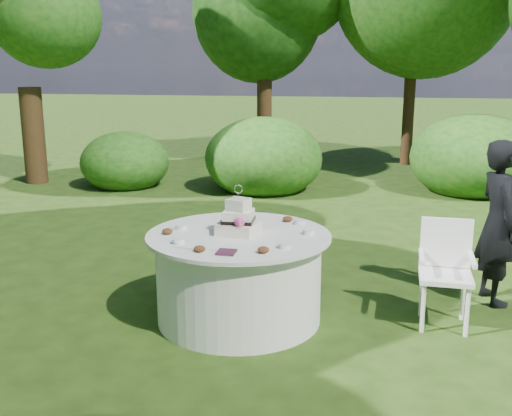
# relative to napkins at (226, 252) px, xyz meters

# --- Properties ---
(ground) EXTENTS (80.00, 80.00, 0.00)m
(ground) POSITION_rel_napkins_xyz_m (-0.04, 0.55, -0.78)
(ground) COLOR #20370F
(ground) RESTS_ON ground
(napkins) EXTENTS (0.14, 0.14, 0.02)m
(napkins) POSITION_rel_napkins_xyz_m (0.00, 0.00, 0.00)
(napkins) COLOR #481E35
(napkins) RESTS_ON table
(feather_plume) EXTENTS (0.48, 0.07, 0.01)m
(feather_plume) POSITION_rel_napkins_xyz_m (-0.22, 0.08, -0.00)
(feather_plume) COLOR white
(feather_plume) RESTS_ON table
(guest) EXTENTS (0.50, 0.63, 1.52)m
(guest) POSITION_rel_napkins_xyz_m (2.18, 1.44, -0.02)
(guest) COLOR black
(guest) RESTS_ON ground
(table) EXTENTS (1.56, 1.56, 0.77)m
(table) POSITION_rel_napkins_xyz_m (-0.04, 0.55, -0.39)
(table) COLOR white
(table) RESTS_ON ground
(cake) EXTENTS (0.36, 0.36, 0.43)m
(cake) POSITION_rel_napkins_xyz_m (-0.04, 0.55, 0.10)
(cake) COLOR white
(cake) RESTS_ON table
(chair) EXTENTS (0.45, 0.44, 0.89)m
(chair) POSITION_rel_napkins_xyz_m (1.68, 0.84, -0.26)
(chair) COLOR silver
(chair) RESTS_ON ground
(votives) EXTENTS (1.20, 0.90, 0.04)m
(votives) POSITION_rel_napkins_xyz_m (0.08, 0.52, 0.01)
(votives) COLOR white
(votives) RESTS_ON table
(petal_cups) EXTENTS (1.01, 1.13, 0.05)m
(petal_cups) POSITION_rel_napkins_xyz_m (-0.06, 0.38, 0.02)
(petal_cups) COLOR #562D16
(petal_cups) RESTS_ON table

